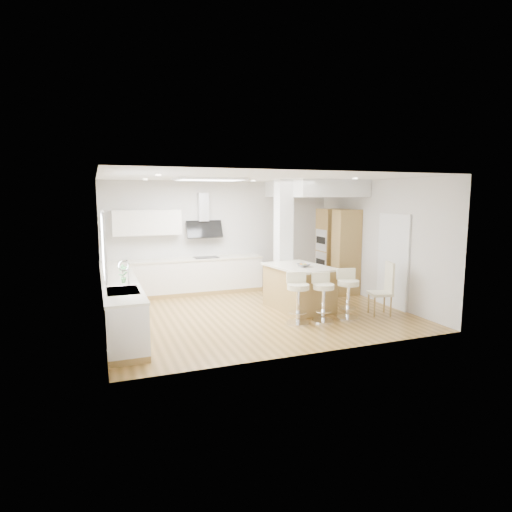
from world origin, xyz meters
name	(u,v)px	position (x,y,z in m)	size (l,w,h in m)	color
ground	(256,313)	(0.00, 0.00, 0.00)	(6.00, 6.00, 0.00)	#A2793C
ceiling	(256,313)	(0.00, 0.00, 0.00)	(6.00, 5.00, 0.02)	white
wall_back	(222,236)	(0.00, 2.50, 1.40)	(6.00, 0.04, 2.80)	beige
wall_left	(101,253)	(-3.00, 0.00, 1.40)	(0.04, 5.00, 2.80)	beige
wall_right	(378,241)	(3.00, 0.00, 1.40)	(0.04, 5.00, 2.80)	beige
skylight	(210,179)	(-0.79, 0.60, 2.77)	(4.10, 2.10, 0.06)	silver
window_left	(104,242)	(-2.96, -0.90, 1.69)	(0.06, 1.28, 1.07)	white
doorway_right	(393,262)	(2.97, -0.60, 1.00)	(0.05, 1.00, 2.10)	#433C34
counter_left	(120,300)	(-2.70, 0.23, 0.46)	(0.63, 4.50, 1.35)	#A58346
counter_back	(190,266)	(-0.91, 2.22, 0.70)	(3.62, 0.63, 2.50)	#A58346
pillar	(283,240)	(1.05, 0.95, 1.40)	(0.35, 0.35, 2.80)	silver
soffit	(315,189)	(2.10, 1.40, 2.60)	(1.78, 2.20, 0.40)	white
oven_column	(337,250)	(2.68, 1.23, 1.05)	(0.63, 1.21, 2.10)	#A58346
peninsula	(299,287)	(0.98, -0.02, 0.48)	(1.23, 1.68, 1.02)	#A58346
bar_stool_a	(298,295)	(0.49, -0.97, 0.55)	(0.52, 0.52, 0.98)	silver
bar_stool_b	(323,295)	(1.00, -1.04, 0.53)	(0.47, 0.47, 0.95)	silver
bar_stool_c	(348,291)	(1.57, -1.02, 0.55)	(0.53, 0.53, 0.98)	silver
dining_chair	(385,287)	(2.42, -1.07, 0.59)	(0.52, 0.52, 1.10)	beige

